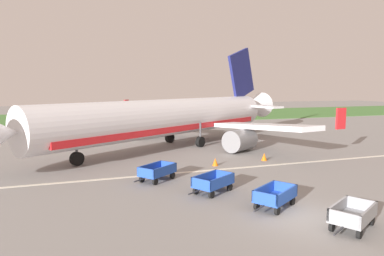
{
  "coord_description": "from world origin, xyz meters",
  "views": [
    {
      "loc": [
        -10.28,
        -13.48,
        6.29
      ],
      "look_at": [
        -0.88,
        13.94,
        2.8
      ],
      "focal_mm": 32.48,
      "sensor_mm": 36.0,
      "label": 1
    }
  ],
  "objects_px": {
    "traffic_cone_near_plane": "(264,157)",
    "traffic_cone_mid_apron": "(215,162)",
    "airplane": "(175,118)",
    "baggage_cart_second_in_row": "(353,215)",
    "baggage_cart_third_in_row": "(275,196)",
    "baggage_cart_fourth_in_row": "(213,183)",
    "baggage_cart_far_end": "(157,172)"
  },
  "relations": [
    {
      "from": "airplane",
      "to": "baggage_cart_fourth_in_row",
      "type": "height_order",
      "value": "airplane"
    },
    {
      "from": "traffic_cone_mid_apron",
      "to": "baggage_cart_far_end",
      "type": "bearing_deg",
      "value": -152.51
    },
    {
      "from": "baggage_cart_third_in_row",
      "to": "traffic_cone_mid_apron",
      "type": "distance_m",
      "value": 9.92
    },
    {
      "from": "traffic_cone_mid_apron",
      "to": "traffic_cone_near_plane",
      "type": "bearing_deg",
      "value": 5.5
    },
    {
      "from": "traffic_cone_near_plane",
      "to": "baggage_cart_second_in_row",
      "type": "bearing_deg",
      "value": -105.0
    },
    {
      "from": "baggage_cart_third_in_row",
      "to": "baggage_cart_fourth_in_row",
      "type": "bearing_deg",
      "value": 121.34
    },
    {
      "from": "airplane",
      "to": "baggage_cart_far_end",
      "type": "relative_size",
      "value": 10.44
    },
    {
      "from": "baggage_cart_fourth_in_row",
      "to": "traffic_cone_mid_apron",
      "type": "height_order",
      "value": "baggage_cart_fourth_in_row"
    },
    {
      "from": "baggage_cart_third_in_row",
      "to": "traffic_cone_near_plane",
      "type": "height_order",
      "value": "baggage_cart_third_in_row"
    },
    {
      "from": "baggage_cart_second_in_row",
      "to": "baggage_cart_far_end",
      "type": "xyz_separation_m",
      "value": [
        -6.4,
        10.53,
        0.0
      ]
    },
    {
      "from": "traffic_cone_near_plane",
      "to": "baggage_cart_third_in_row",
      "type": "bearing_deg",
      "value": -117.93
    },
    {
      "from": "traffic_cone_near_plane",
      "to": "traffic_cone_mid_apron",
      "type": "distance_m",
      "value": 4.73
    },
    {
      "from": "baggage_cart_second_in_row",
      "to": "baggage_cart_third_in_row",
      "type": "bearing_deg",
      "value": 117.44
    },
    {
      "from": "airplane",
      "to": "baggage_cart_second_in_row",
      "type": "relative_size",
      "value": 9.84
    },
    {
      "from": "baggage_cart_second_in_row",
      "to": "baggage_cart_fourth_in_row",
      "type": "xyz_separation_m",
      "value": [
        -3.87,
        6.86,
        0.0
      ]
    },
    {
      "from": "baggage_cart_second_in_row",
      "to": "baggage_cart_far_end",
      "type": "relative_size",
      "value": 1.06
    },
    {
      "from": "baggage_cart_far_end",
      "to": "airplane",
      "type": "bearing_deg",
      "value": 68.62
    },
    {
      "from": "airplane",
      "to": "baggage_cart_fourth_in_row",
      "type": "distance_m",
      "value": 16.39
    },
    {
      "from": "baggage_cart_fourth_in_row",
      "to": "traffic_cone_near_plane",
      "type": "distance_m",
      "value": 10.26
    },
    {
      "from": "traffic_cone_near_plane",
      "to": "traffic_cone_mid_apron",
      "type": "xyz_separation_m",
      "value": [
        -4.71,
        -0.45,
        -0.01
      ]
    },
    {
      "from": "baggage_cart_second_in_row",
      "to": "traffic_cone_near_plane",
      "type": "xyz_separation_m",
      "value": [
        3.69,
        13.79,
        -0.28
      ]
    },
    {
      "from": "airplane",
      "to": "traffic_cone_near_plane",
      "type": "xyz_separation_m",
      "value": [
        5.25,
        -9.11,
        -2.74
      ]
    },
    {
      "from": "baggage_cart_fourth_in_row",
      "to": "baggage_cart_far_end",
      "type": "bearing_deg",
      "value": 124.53
    },
    {
      "from": "airplane",
      "to": "baggage_cart_third_in_row",
      "type": "relative_size",
      "value": 10.03
    },
    {
      "from": "baggage_cart_far_end",
      "to": "traffic_cone_near_plane",
      "type": "distance_m",
      "value": 10.61
    },
    {
      "from": "traffic_cone_near_plane",
      "to": "traffic_cone_mid_apron",
      "type": "height_order",
      "value": "traffic_cone_near_plane"
    },
    {
      "from": "baggage_cart_third_in_row",
      "to": "traffic_cone_near_plane",
      "type": "xyz_separation_m",
      "value": [
        5.48,
        10.34,
        -0.28
      ]
    },
    {
      "from": "airplane",
      "to": "baggage_cart_second_in_row",
      "type": "distance_m",
      "value": 23.08
    },
    {
      "from": "airplane",
      "to": "baggage_cart_far_end",
      "type": "xyz_separation_m",
      "value": [
        -4.84,
        -12.37,
        -2.45
      ]
    },
    {
      "from": "baggage_cart_far_end",
      "to": "traffic_cone_mid_apron",
      "type": "xyz_separation_m",
      "value": [
        5.38,
        2.8,
        -0.29
      ]
    },
    {
      "from": "traffic_cone_mid_apron",
      "to": "baggage_cart_third_in_row",
      "type": "bearing_deg",
      "value": -94.47
    },
    {
      "from": "baggage_cart_far_end",
      "to": "baggage_cart_fourth_in_row",
      "type": "bearing_deg",
      "value": -55.47
    }
  ]
}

